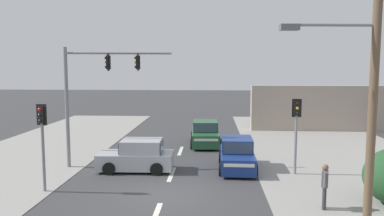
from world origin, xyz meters
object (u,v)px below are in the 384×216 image
object	(u,v)px
utility_pole_foreground_right	(369,78)
sedan_kerbside_parked	(205,134)
traffic_signal_mast	(93,85)
hatchback_oncoming_mid	(237,155)
pedestrian_at_kerb	(325,184)
pedestal_signal_left_kerb	(42,133)
hatchback_receding_far	(137,156)
pedestal_signal_right_kerb	(296,123)

from	to	relation	value
utility_pole_foreground_right	sedan_kerbside_parked	world-z (taller)	utility_pole_foreground_right
traffic_signal_mast	hatchback_oncoming_mid	world-z (taller)	traffic_signal_mast
utility_pole_foreground_right	hatchback_oncoming_mid	bearing A→B (deg)	117.22
pedestrian_at_kerb	hatchback_oncoming_mid	bearing A→B (deg)	117.90
hatchback_oncoming_mid	pedestrian_at_kerb	bearing A→B (deg)	-62.10
sedan_kerbside_parked	hatchback_oncoming_mid	bearing A→B (deg)	-74.00
pedestal_signal_left_kerb	sedan_kerbside_parked	world-z (taller)	pedestal_signal_left_kerb
hatchback_receding_far	sedan_kerbside_parked	bearing A→B (deg)	63.49
pedestal_signal_left_kerb	hatchback_oncoming_mid	world-z (taller)	pedestal_signal_left_kerb
traffic_signal_mast	pedestrian_at_kerb	xyz separation A→B (m)	(9.88, -5.23, -3.22)
utility_pole_foreground_right	traffic_signal_mast	bearing A→B (deg)	147.42
utility_pole_foreground_right	traffic_signal_mast	distance (m)	12.58
utility_pole_foreground_right	hatchback_receding_far	distance (m)	11.08
traffic_signal_mast	sedan_kerbside_parked	distance (m)	8.67
utility_pole_foreground_right	pedestrian_at_kerb	xyz separation A→B (m)	(-0.71, 1.54, -3.75)
utility_pole_foreground_right	traffic_signal_mast	world-z (taller)	utility_pole_foreground_right
utility_pole_foreground_right	sedan_kerbside_parked	distance (m)	14.11
traffic_signal_mast	pedestrian_at_kerb	size ratio (longest dim) A/B	3.68
pedestal_signal_left_kerb	hatchback_oncoming_mid	size ratio (longest dim) A/B	0.97
hatchback_receding_far	sedan_kerbside_parked	distance (m)	7.12
pedestrian_at_kerb	sedan_kerbside_parked	bearing A→B (deg)	111.83
utility_pole_foreground_right	sedan_kerbside_parked	bearing A→B (deg)	112.21
sedan_kerbside_parked	pedestal_signal_left_kerb	bearing A→B (deg)	-123.14
sedan_kerbside_parked	pedestrian_at_kerb	size ratio (longest dim) A/B	2.64
pedestal_signal_right_kerb	traffic_signal_mast	bearing A→B (deg)	175.11
hatchback_oncoming_mid	pedestrian_at_kerb	world-z (taller)	pedestrian_at_kerb
pedestal_signal_left_kerb	sedan_kerbside_parked	size ratio (longest dim) A/B	0.83
traffic_signal_mast	pedestrian_at_kerb	bearing A→B (deg)	-27.89
sedan_kerbside_parked	traffic_signal_mast	bearing A→B (deg)	-133.48
utility_pole_foreground_right	hatchback_oncoming_mid	distance (m)	8.52
hatchback_receding_far	hatchback_oncoming_mid	bearing A→B (deg)	6.26
pedestal_signal_right_kerb	pedestal_signal_left_kerb	size ratio (longest dim) A/B	1.00
sedan_kerbside_parked	pedestrian_at_kerb	distance (m)	11.85
pedestal_signal_right_kerb	pedestrian_at_kerb	bearing A→B (deg)	-89.11
pedestal_signal_right_kerb	hatchback_receding_far	distance (m)	7.71
pedestrian_at_kerb	traffic_signal_mast	bearing A→B (deg)	152.11
hatchback_oncoming_mid	hatchback_receding_far	world-z (taller)	same
sedan_kerbside_parked	pedestrian_at_kerb	bearing A→B (deg)	-68.17
hatchback_oncoming_mid	hatchback_receding_far	distance (m)	4.88
traffic_signal_mast	pedestal_signal_left_kerb	xyz separation A→B (m)	(-0.84, -3.89, -1.73)
traffic_signal_mast	pedestal_signal_left_kerb	bearing A→B (deg)	-102.14
pedestal_signal_right_kerb	hatchback_receding_far	xyz separation A→B (m)	(-7.52, 0.24, -1.71)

